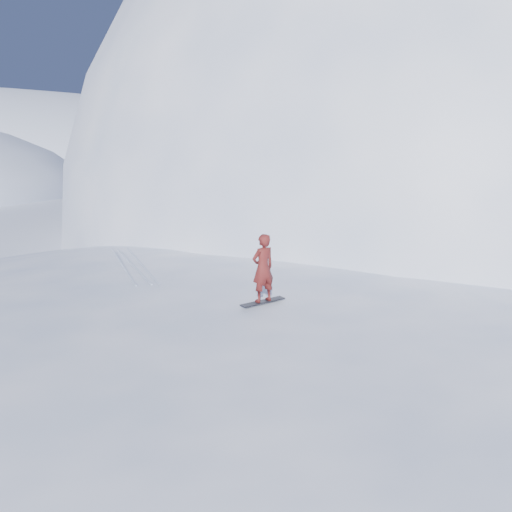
% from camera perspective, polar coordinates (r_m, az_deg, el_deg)
% --- Properties ---
extents(ground, '(400.00, 400.00, 0.00)m').
position_cam_1_polar(ground, '(15.02, -6.72, -14.03)').
color(ground, white).
rests_on(ground, ground).
extents(near_ridge, '(36.00, 28.00, 4.80)m').
position_cam_1_polar(near_ridge, '(17.82, -4.25, -9.49)').
color(near_ridge, white).
rests_on(near_ridge, ground).
extents(summit_peak, '(60.00, 56.00, 56.00)m').
position_cam_1_polar(summit_peak, '(46.04, 18.88, 3.78)').
color(summit_peak, white).
rests_on(summit_peak, ground).
extents(peak_shoulder, '(28.00, 24.00, 18.00)m').
position_cam_1_polar(peak_shoulder, '(35.75, 6.83, 1.92)').
color(peak_shoulder, white).
rests_on(peak_shoulder, ground).
extents(wind_bumps, '(16.00, 14.40, 1.00)m').
position_cam_1_polar(wind_bumps, '(16.91, -9.22, -10.91)').
color(wind_bumps, white).
rests_on(wind_bumps, ground).
extents(snowboard, '(1.39, 0.82, 0.02)m').
position_cam_1_polar(snowboard, '(14.04, 0.79, -5.23)').
color(snowboard, black).
rests_on(snowboard, near_ridge).
extents(snowboarder, '(0.83, 0.71, 1.92)m').
position_cam_1_polar(snowboarder, '(13.77, 0.80, -1.39)').
color(snowboarder, maroon).
rests_on(snowboarder, snowboard).
extents(board_tracks, '(1.97, 5.89, 0.04)m').
position_cam_1_polar(board_tracks, '(18.86, -14.01, -0.84)').
color(board_tracks, silver).
rests_on(board_tracks, ground).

